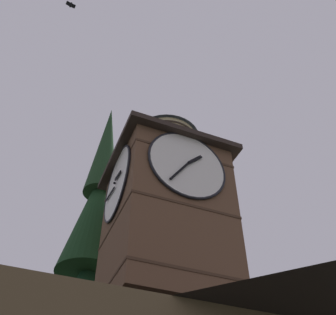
{
  "coord_description": "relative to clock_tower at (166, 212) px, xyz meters",
  "views": [
    {
      "loc": [
        5.71,
        11.41,
        2.29
      ],
      "look_at": [
        0.93,
        -0.1,
        13.92
      ],
      "focal_mm": 43.34,
      "sensor_mm": 36.0,
      "label": 1
    }
  ],
  "objects": [
    {
      "name": "clock_tower",
      "position": [
        0.0,
        0.0,
        0.0
      ],
      "size": [
        4.72,
        4.72,
        9.47
      ],
      "color": "brown",
      "rests_on": "building_main"
    },
    {
      "name": "flying_bird_high",
      "position": [
        5.63,
        1.6,
        9.51
      ],
      "size": [
        0.47,
        0.29,
        0.15
      ],
      "color": "black"
    }
  ]
}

